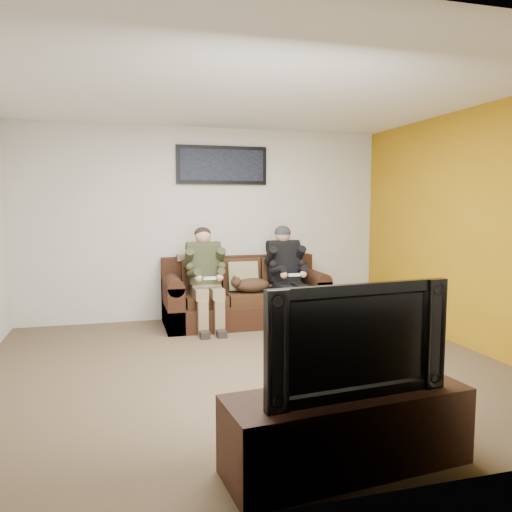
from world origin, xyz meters
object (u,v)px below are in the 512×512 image
object	(u,v)px
cat	(251,285)
person_left	(205,272)
sofa	(244,298)
tv_stand	(347,430)
framed_poster	(222,165)
person_right	(286,269)
television	(349,337)

from	to	relation	value
cat	person_left	bearing A→B (deg)	-178.63
sofa	tv_stand	world-z (taller)	sofa
tv_stand	framed_poster	bearing A→B (deg)	82.89
framed_poster	tv_stand	distance (m)	4.57
person_left	cat	bearing A→B (deg)	1.37
person_right	framed_poster	world-z (taller)	framed_poster
person_left	tv_stand	bearing A→B (deg)	-86.24
person_right	television	distance (m)	3.70
sofa	person_right	bearing A→B (deg)	-17.95
television	framed_poster	bearing A→B (deg)	82.89
sofa	television	world-z (taller)	television
cat	television	size ratio (longest dim) A/B	0.57
framed_poster	tv_stand	world-z (taller)	framed_poster
person_right	framed_poster	xyz separation A→B (m)	(-0.74, 0.57, 1.38)
tv_stand	television	xyz separation A→B (m)	(0.00, 0.00, 0.57)
sofa	person_left	bearing A→B (deg)	-162.01
sofa	framed_poster	world-z (taller)	framed_poster
sofa	television	bearing A→B (deg)	-94.62
tv_stand	television	world-z (taller)	television
framed_poster	sofa	bearing A→B (deg)	-62.90
tv_stand	cat	bearing A→B (deg)	78.62
person_right	tv_stand	world-z (taller)	person_right
person_left	cat	xyz separation A→B (m)	(0.60, 0.01, -0.19)
framed_poster	tv_stand	size ratio (longest dim) A/B	0.84
sofa	tv_stand	bearing A→B (deg)	-94.62
person_left	framed_poster	world-z (taller)	framed_poster
person_left	framed_poster	xyz separation A→B (m)	(0.34, 0.57, 1.39)
person_right	tv_stand	distance (m)	3.73
person_right	framed_poster	distance (m)	1.67
sofa	framed_poster	xyz separation A→B (m)	(-0.20, 0.39, 1.77)
cat	tv_stand	xyz separation A→B (m)	(-0.36, -3.61, -0.29)
sofa	television	distance (m)	3.82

